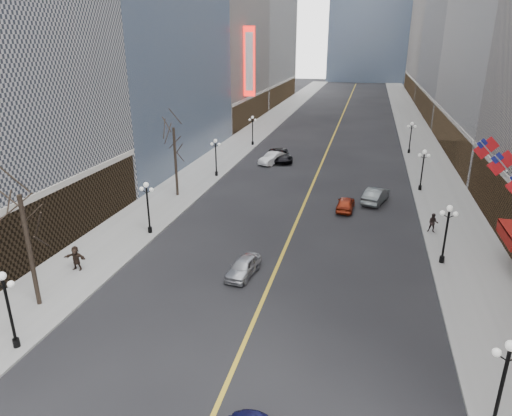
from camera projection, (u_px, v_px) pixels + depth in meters
The scene contains 24 objects.
sidewalk_east at pixel (422, 148), 69.90m from camera, with size 6.00×230.00×0.15m, color gray.
sidewalk_west at pixel (246, 139), 76.15m from camera, with size 6.00×230.00×0.15m, color gray.
lane_line at pixel (335, 132), 82.16m from camera, with size 0.25×200.00×0.02m, color gold.
streetlamp_east_0 at pixel (504, 378), 18.39m from camera, with size 1.26×0.44×4.52m.
streetlamp_east_1 at pixel (447, 228), 32.97m from camera, with size 1.26×0.44×4.52m.
streetlamp_east_2 at pixel (423, 166), 49.37m from camera, with size 1.26×0.44×4.52m.
streetlamp_east_3 at pixel (411, 134), 65.77m from camera, with size 1.26×0.44×4.52m.
streetlamp_west_0 at pixel (8, 302), 23.66m from camera, with size 1.26×0.44×4.52m.
streetlamp_west_1 at pixel (148, 202), 38.24m from camera, with size 1.26×0.44×4.52m.
streetlamp_west_2 at pixel (216, 154), 54.64m from camera, with size 1.26×0.44×4.52m.
streetlamp_west_3 at pixel (253, 127), 71.03m from camera, with size 1.26×0.44×4.52m.
flag_4 at pixel (504, 166), 32.49m from camera, with size 2.87×0.12×2.87m.
flag_5 at pixel (488, 150), 37.04m from camera, with size 2.87×0.12×2.87m.
awning_c at pixel (512, 232), 31.95m from camera, with size 1.40×4.00×0.93m.
theatre_marquee at pixel (249, 62), 81.54m from camera, with size 2.00×0.55×12.00m.
tree_west_near at pixel (22, 213), 26.53m from camera, with size 3.60×3.60×7.92m.
tree_west_far at pixel (174, 138), 46.57m from camera, with size 3.60×3.60×7.92m.
car_nb_near at pixel (243, 267), 32.17m from camera, with size 1.56×3.89×1.32m, color #B0B2B8.
car_nb_mid at pixel (273, 158), 61.27m from camera, with size 1.62×4.65×1.53m, color silver.
car_nb_far at pixel (280, 155), 62.62m from camera, with size 2.70×5.85×1.62m, color black.
car_sb_mid at pixel (346, 204), 44.53m from camera, with size 1.60×3.97×1.35m, color maroon.
car_sb_far at pixel (376, 195), 46.56m from camera, with size 1.66×4.76×1.57m, color #575E60.
ped_east_walk at pixel (433, 223), 38.95m from camera, with size 0.83×0.46×1.71m, color black.
ped_west_far at pixel (76, 258), 32.56m from camera, with size 1.69×0.49×1.83m, color black.
Camera 1 is at (5.62, -2.83, 15.71)m, focal length 32.00 mm.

